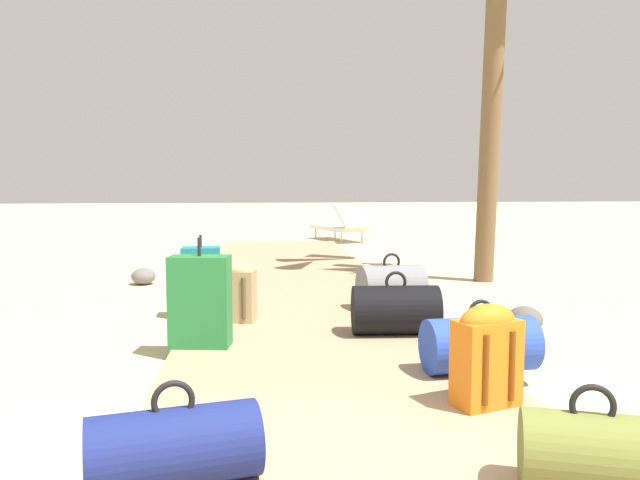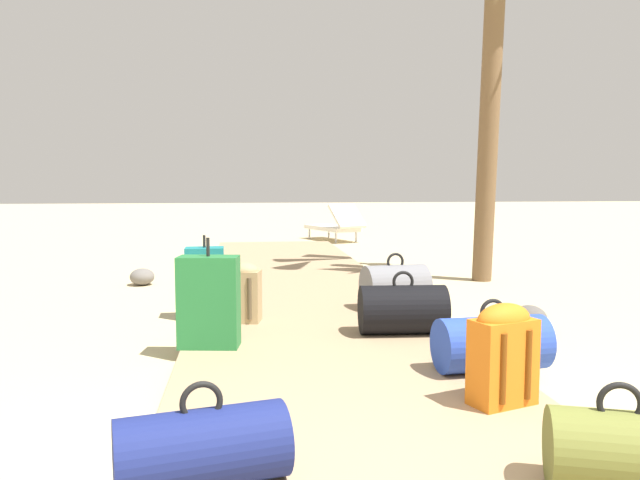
{
  "view_description": "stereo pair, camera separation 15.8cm",
  "coord_description": "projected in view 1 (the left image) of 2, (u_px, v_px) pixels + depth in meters",
  "views": [
    {
      "loc": [
        -0.43,
        -1.44,
        1.23
      ],
      "look_at": [
        0.29,
        5.74,
        0.55
      ],
      "focal_mm": 35.03,
      "sensor_mm": 36.0,
      "label": 1
    },
    {
      "loc": [
        -0.59,
        -1.42,
        1.23
      ],
      "look_at": [
        0.29,
        5.74,
        0.55
      ],
      "focal_mm": 35.03,
      "sensor_mm": 36.0,
      "label": 2
    }
  ],
  "objects": [
    {
      "name": "backpack_orange",
      "position": [
        487.0,
        353.0,
        3.19
      ],
      "size": [
        0.38,
        0.28,
        0.53
      ],
      "color": "orange",
      "rests_on": "boardwalk"
    },
    {
      "name": "duffel_bag_grey",
      "position": [
        391.0,
        287.0,
        5.64
      ],
      "size": [
        0.61,
        0.47,
        0.51
      ],
      "color": "slate",
      "rests_on": "boardwalk"
    },
    {
      "name": "ground_plane",
      "position": [
        305.0,
        316.0,
        5.72
      ],
      "size": [
        60.0,
        60.0,
        0.0
      ],
      "primitive_type": "plane",
      "color": "#CCB789"
    },
    {
      "name": "duffel_bag_blue",
      "position": [
        480.0,
        344.0,
        3.77
      ],
      "size": [
        0.69,
        0.38,
        0.44
      ],
      "color": "#2847B7",
      "rests_on": "boardwalk"
    },
    {
      "name": "rock_left_mid",
      "position": [
        143.0,
        276.0,
        7.45
      ],
      "size": [
        0.29,
        0.31,
        0.2
      ],
      "primitive_type": "ellipsoid",
      "rotation": [
        0.0,
        0.0,
        1.55
      ],
      "color": "slate",
      "rests_on": "ground"
    },
    {
      "name": "duffel_bag_olive",
      "position": [
        591.0,
        455.0,
        2.27
      ],
      "size": [
        0.57,
        0.46,
        0.42
      ],
      "color": "olive",
      "rests_on": "boardwalk"
    },
    {
      "name": "boardwalk",
      "position": [
        298.0,
        292.0,
        6.75
      ],
      "size": [
        2.06,
        10.44,
        0.08
      ],
      "primitive_type": "cube",
      "color": "tan",
      "rests_on": "ground"
    },
    {
      "name": "lounge_chair",
      "position": [
        342.0,
        225.0,
        12.85
      ],
      "size": [
        1.14,
        1.67,
        0.77
      ],
      "color": "white",
      "rests_on": "ground"
    },
    {
      "name": "rock_right_near",
      "position": [
        525.0,
        319.0,
        5.09
      ],
      "size": [
        0.28,
        0.3,
        0.22
      ],
      "primitive_type": "ellipsoid",
      "rotation": [
        0.0,
        0.0,
        1.58
      ],
      "color": "#5B5651",
      "rests_on": "ground"
    },
    {
      "name": "duffel_bag_navy",
      "position": [
        174.0,
        447.0,
        2.36
      ],
      "size": [
        0.69,
        0.43,
        0.41
      ],
      "color": "navy",
      "rests_on": "boardwalk"
    },
    {
      "name": "backpack_tan",
      "position": [
        238.0,
        291.0,
        5.12
      ],
      "size": [
        0.3,
        0.26,
        0.49
      ],
      "color": "tan",
      "rests_on": "boardwalk"
    },
    {
      "name": "suitcase_teal",
      "position": [
        201.0,
        278.0,
        5.59
      ],
      "size": [
        0.34,
        0.23,
        0.67
      ],
      "color": "#197A7F",
      "rests_on": "boardwalk"
    },
    {
      "name": "suitcase_green",
      "position": [
        200.0,
        301.0,
        4.34
      ],
      "size": [
        0.44,
        0.27,
        0.77
      ],
      "color": "#237538",
      "rests_on": "boardwalk"
    },
    {
      "name": "duffel_bag_black",
      "position": [
        395.0,
        310.0,
        4.7
      ],
      "size": [
        0.67,
        0.41,
        0.48
      ],
      "color": "black",
      "rests_on": "boardwalk"
    }
  ]
}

